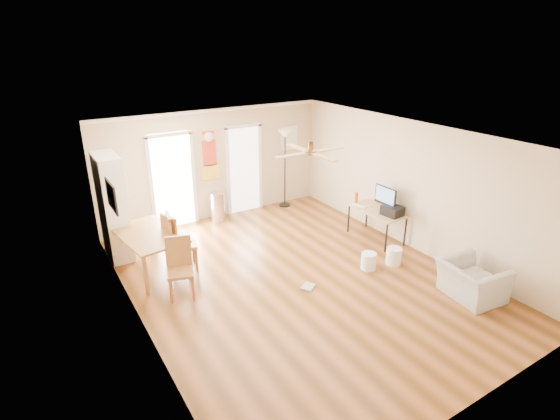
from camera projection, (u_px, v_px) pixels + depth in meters
floor at (297, 279)px, 7.88m from camera, size 7.00×7.00×0.00m
ceiling at (300, 138)px, 6.91m from camera, size 5.50×7.00×0.00m
wall_back at (215, 165)px, 10.15m from camera, size 5.50×0.04×2.60m
wall_front at (482, 319)px, 4.64m from camera, size 5.50×0.04×2.60m
wall_left at (136, 253)px, 6.05m from camera, size 0.04×7.00×2.60m
wall_right at (411, 186)px, 8.74m from camera, size 0.04×7.00×2.60m
crown_molding at (300, 140)px, 6.93m from camera, size 5.50×7.00×0.08m
kitchen_doorway at (173, 183)px, 9.72m from camera, size 0.90×0.10×2.10m
bathroom_doorway at (244, 170)px, 10.60m from camera, size 0.80×0.10×2.10m
wall_decal at (210, 155)px, 9.98m from camera, size 0.46×0.03×1.10m
ac_grille at (289, 138)px, 10.98m from camera, size 0.50×0.04×0.60m
framed_poster at (111, 196)px, 7.02m from camera, size 0.04×0.66×0.48m
ceiling_fan at (310, 152)px, 6.74m from camera, size 1.24×1.24×0.20m
bookshelf at (113, 207)px, 8.37m from camera, size 0.63×1.01×2.07m
dining_table at (150, 252)px, 8.02m from camera, size 1.14×1.67×0.78m
dining_chair_right_a at (179, 239)px, 8.21m from camera, size 0.55×0.55×1.06m
dining_chair_right_b at (183, 242)px, 8.03m from camera, size 0.55×0.55×1.13m
dining_chair_near at (180, 269)px, 7.18m from camera, size 0.54×0.54×1.03m
trash_can at (218, 207)px, 10.20m from camera, size 0.36×0.36×0.72m
torchiere_lamp at (285, 169)px, 10.92m from camera, size 0.38×0.38×1.98m
computer_desk at (376, 224)px, 9.34m from camera, size 0.62×1.24×0.67m
imac at (385, 199)px, 9.06m from camera, size 0.21×0.58×0.54m
keyboard at (358, 206)px, 9.44m from camera, size 0.21×0.40×0.01m
printer at (392, 211)px, 8.92m from camera, size 0.37×0.42×0.20m
orange_bottle at (356, 198)px, 9.58m from camera, size 0.10×0.10×0.24m
wastebasket_a at (394, 256)px, 8.35m from camera, size 0.33×0.33×0.33m
wastebasket_b at (369, 261)px, 8.17m from camera, size 0.35×0.35×0.33m
floor_cloth at (308, 287)px, 7.61m from camera, size 0.31×0.30×0.04m
armchair at (472, 281)px, 7.23m from camera, size 0.96×1.06×0.63m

